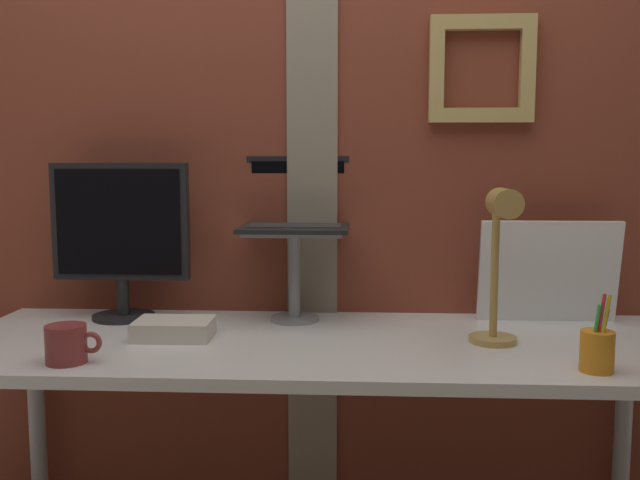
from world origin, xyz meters
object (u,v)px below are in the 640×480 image
monitor (121,230)px  desk_lamp (500,249)px  coffee_mug (67,344)px  pen_cup (597,350)px  whiteboard_panel (549,272)px  laptop (296,210)px

monitor → desk_lamp: size_ratio=1.15×
desk_lamp → coffee_mug: size_ratio=3.05×
monitor → pen_cup: size_ratio=2.61×
monitor → whiteboard_panel: (1.24, 0.02, -0.12)m
monitor → pen_cup: monitor is taller
whiteboard_panel → pen_cup: bearing=-92.5°
monitor → desk_lamp: bearing=-14.4°
whiteboard_panel → desk_lamp: desk_lamp is taller
whiteboard_panel → coffee_mug: bearing=-158.7°
coffee_mug → whiteboard_panel: bearing=21.3°
pen_cup → monitor: bearing=159.8°
whiteboard_panel → coffee_mug: 1.31m
monitor → coffee_mug: size_ratio=3.51×
monitor → desk_lamp: 1.07m
laptop → pen_cup: size_ratio=1.77×
laptop → pen_cup: 0.92m
desk_lamp → whiteboard_panel: bearing=55.3°
monitor → pen_cup: 1.31m
pen_cup → desk_lamp: bearing=134.7°
laptop → whiteboard_panel: (0.73, -0.04, -0.17)m
coffee_mug → desk_lamp: bearing=10.2°
laptop → whiteboard_panel: size_ratio=0.79×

